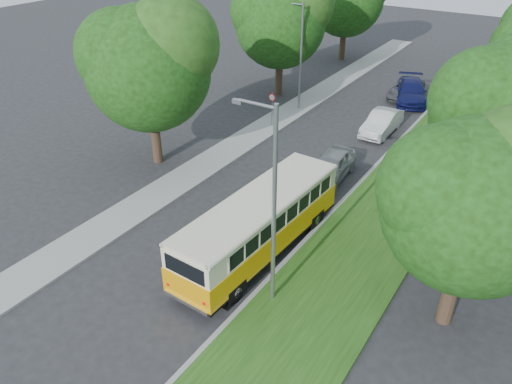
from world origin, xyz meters
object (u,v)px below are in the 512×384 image
Objects in this scene: car_grey at (406,89)px; vintage_bus at (259,226)px; lamppost_far at (300,53)px; car_blue at (411,91)px; car_silver at (331,166)px; car_white at (382,123)px; lamppost_near at (272,204)px.

vintage_bus is at bearing -92.24° from car_grey.
vintage_bus is (6.95, -16.20, -2.72)m from lamppost_far.
car_grey is (-0.57, 0.60, -0.13)m from car_blue.
car_blue is at bearing 86.27° from car_silver.
car_grey is at bearing 88.41° from car_silver.
vintage_bus is 1.77× the size of car_blue.
car_blue is (-0.31, 7.03, 0.05)m from car_white.
lamppost_far is 0.80× the size of vintage_bus.
lamppost_far reaches higher than car_blue.
car_silver is (6.62, -8.35, -3.36)m from lamppost_far.
lamppost_near is at bearing -82.99° from car_white.
vintage_bus is (-1.96, 2.30, -2.97)m from lamppost_near.
vintage_bus is at bearing 130.34° from lamppost_near.
car_blue reaches higher than car_silver.
car_blue is at bearing 92.58° from car_white.
car_silver is (-2.28, 10.15, -3.61)m from lamppost_near.
car_blue reaches higher than car_white.
lamppost_far is 7.61m from car_white.
car_silver reaches higher than car_grey.
car_silver is 7.48m from car_white.
lamppost_far is 9.60m from car_grey.
lamppost_far is (-8.91, 18.50, -0.25)m from lamppost_near.
lamppost_near is at bearing -88.08° from car_grey.
car_silver is at bearing 102.67° from lamppost_near.
car_grey is at bearing 48.99° from lamppost_far.
car_white is at bearing -88.33° from car_grey.
car_grey is at bearing 95.45° from vintage_bus.
car_blue is 0.84m from car_grey.
lamppost_near is 0.85× the size of vintage_bus.
car_blue reaches higher than car_grey.
car_white is 0.83× the size of car_blue.
car_silver reaches higher than car_white.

